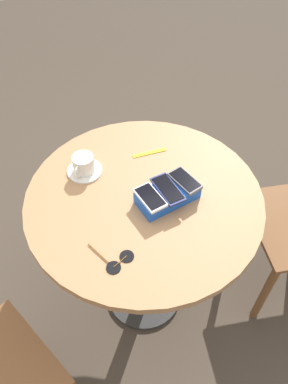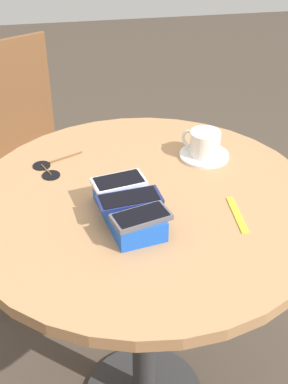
% 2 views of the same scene
% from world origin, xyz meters
% --- Properties ---
extents(round_table, '(0.86, 0.86, 0.78)m').
position_xyz_m(round_table, '(0.00, 0.00, 0.65)').
color(round_table, '#2D2D2D').
rests_on(round_table, ground_plane).
extents(phone_box, '(0.23, 0.15, 0.05)m').
position_xyz_m(phone_box, '(-0.07, 0.05, 0.81)').
color(phone_box, blue).
rests_on(phone_box, round_table).
extents(phone_gray, '(0.09, 0.14, 0.01)m').
position_xyz_m(phone_gray, '(-0.14, 0.03, 0.84)').
color(phone_gray, '#515156').
rests_on(phone_gray, phone_box).
extents(phone_navy, '(0.08, 0.15, 0.01)m').
position_xyz_m(phone_navy, '(-0.07, 0.04, 0.84)').
color(phone_navy, navy).
rests_on(phone_navy, phone_box).
extents(phone_white, '(0.09, 0.13, 0.01)m').
position_xyz_m(phone_white, '(-0.00, 0.06, 0.84)').
color(phone_white, silver).
rests_on(phone_white, phone_box).
extents(saucer, '(0.13, 0.13, 0.01)m').
position_xyz_m(saucer, '(0.17, -0.19, 0.79)').
color(saucer, silver).
rests_on(saucer, round_table).
extents(coffee_cup, '(0.09, 0.10, 0.07)m').
position_xyz_m(coffee_cup, '(0.17, -0.19, 0.83)').
color(coffee_cup, silver).
rests_on(coffee_cup, saucer).
extents(lanyard_strap, '(0.14, 0.02, 0.00)m').
position_xyz_m(lanyard_strap, '(-0.10, -0.20, 0.79)').
color(lanyard_strap, yellow).
rests_on(lanyard_strap, round_table).
extents(sunglasses, '(0.13, 0.13, 0.01)m').
position_xyz_m(sunglasses, '(0.17, 0.22, 0.79)').
color(sunglasses, black).
rests_on(sunglasses, round_table).
extents(chair_near_window, '(0.55, 0.55, 0.90)m').
position_xyz_m(chair_near_window, '(0.74, 0.34, 0.47)').
color(chair_near_window, brown).
rests_on(chair_near_window, ground_plane).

